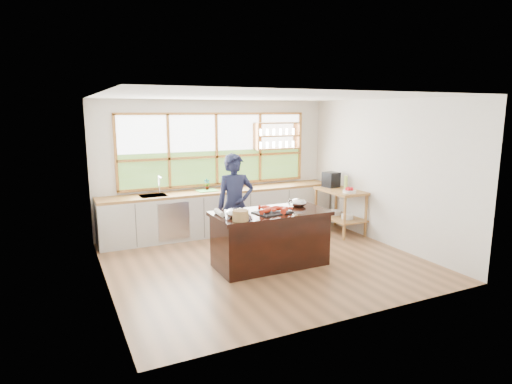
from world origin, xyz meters
TOP-DOWN VIEW (x-y plane):
  - ground_plane at (0.00, 0.00)m, footprint 5.00×5.00m
  - room_shell at (0.02, 0.51)m, footprint 5.02×4.52m
  - back_counter at (-0.02, 1.94)m, footprint 4.90×0.63m
  - right_shelf_unit at (2.19, 0.89)m, footprint 0.62×1.10m
  - island at (0.00, -0.20)m, footprint 1.85×0.90m
  - cook at (-0.32, 0.49)m, footprint 0.70×0.51m
  - potted_plant at (-0.30, 2.00)m, footprint 0.14×0.10m
  - cutting_board at (-0.32, 1.94)m, footprint 0.42×0.32m
  - espresso_machine at (2.19, 1.24)m, footprint 0.32×0.33m
  - wine_bottle at (2.24, 0.80)m, footprint 0.08×0.08m
  - fruit_bowl at (2.14, 0.55)m, footprint 0.26×0.26m
  - slate_board at (-0.01, -0.29)m, footprint 0.62×0.50m
  - lobster_pile at (0.01, -0.29)m, footprint 0.52×0.44m
  - mixing_bowl_left at (-0.64, -0.30)m, footprint 0.32×0.32m
  - mixing_bowl_right at (0.60, -0.05)m, footprint 0.29×0.29m
  - wine_glass at (0.24, -0.42)m, footprint 0.08×0.08m
  - wicker_basket at (-0.66, -0.52)m, footprint 0.24×0.24m
  - parchment_roll at (-0.83, -0.08)m, footprint 0.09×0.30m

SIDE VIEW (x-z plane):
  - ground_plane at x=0.00m, z-range 0.00..0.00m
  - island at x=0.00m, z-range 0.00..0.90m
  - back_counter at x=-0.02m, z-range 0.00..0.90m
  - right_shelf_unit at x=2.19m, z-range 0.15..1.05m
  - cook at x=-0.32m, z-range 0.00..1.78m
  - cutting_board at x=-0.32m, z-range 0.90..0.91m
  - slate_board at x=-0.01m, z-range 0.90..0.92m
  - parchment_roll at x=-0.83m, z-range 0.90..0.98m
  - fruit_bowl at x=2.14m, z-range 0.89..1.00m
  - lobster_pile at x=0.01m, z-range 0.92..1.00m
  - mixing_bowl_right at x=0.60m, z-range 0.89..1.03m
  - mixing_bowl_left at x=-0.64m, z-range 0.89..1.04m
  - wicker_basket at x=-0.66m, z-range 0.90..1.05m
  - potted_plant at x=-0.30m, z-range 0.90..1.14m
  - wine_bottle at x=2.24m, z-range 0.90..1.20m
  - espresso_machine at x=2.19m, z-range 0.90..1.22m
  - wine_glass at x=0.24m, z-range 0.95..1.17m
  - room_shell at x=0.02m, z-range 0.40..3.11m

